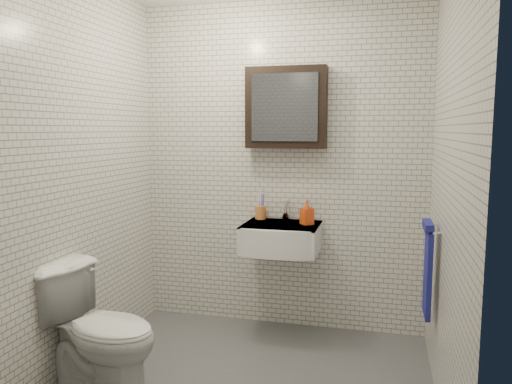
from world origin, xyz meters
TOP-DOWN VIEW (x-y plane):
  - ground at (0.00, 0.00)m, footprint 2.20×2.00m
  - room_shell at (0.00, 0.00)m, footprint 2.22×2.02m
  - washbasin at (0.05, 0.73)m, footprint 0.55×0.50m
  - faucet at (0.05, 0.93)m, footprint 0.06×0.20m
  - mirror_cabinet at (0.05, 0.93)m, footprint 0.60×0.15m
  - towel_rail at (1.04, 0.35)m, footprint 0.09×0.30m
  - toothbrush_cup at (-0.15, 0.94)m, footprint 0.10×0.10m
  - soap_bottle at (0.23, 0.81)m, footprint 0.11×0.11m
  - toilet at (-0.80, -0.32)m, footprint 0.83×0.59m

SIDE VIEW (x-z plane):
  - ground at x=0.00m, z-range 0.00..0.01m
  - toilet at x=-0.80m, z-range 0.00..0.77m
  - towel_rail at x=1.04m, z-range 0.43..1.01m
  - washbasin at x=0.05m, z-range 0.66..0.86m
  - toothbrush_cup at x=-0.15m, z-range 0.79..1.02m
  - faucet at x=0.05m, z-range 0.84..0.99m
  - soap_bottle at x=0.23m, z-range 0.85..1.03m
  - room_shell at x=0.00m, z-range 0.21..2.72m
  - mirror_cabinet at x=0.05m, z-range 1.40..2.00m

